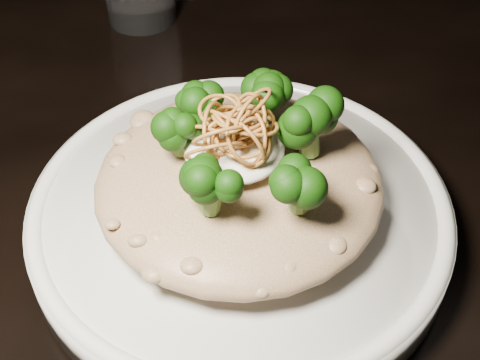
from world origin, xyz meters
TOP-DOWN VIEW (x-y plane):
  - table at (0.00, 0.00)m, footprint 1.10×0.80m
  - plate at (-0.02, -0.03)m, footprint 0.31×0.31m
  - risotto at (-0.02, -0.04)m, footprint 0.21×0.21m
  - broccoli at (-0.02, -0.04)m, footprint 0.16×0.16m
  - cheese at (-0.03, -0.04)m, footprint 0.07×0.07m
  - shallots at (-0.03, -0.04)m, footprint 0.07×0.07m

SIDE VIEW (x-z plane):
  - table at x=0.00m, z-range 0.29..1.04m
  - plate at x=-0.02m, z-range 0.75..0.78m
  - risotto at x=-0.02m, z-range 0.78..0.83m
  - cheese at x=-0.03m, z-range 0.83..0.85m
  - broccoli at x=-0.02m, z-range 0.83..0.88m
  - shallots at x=-0.03m, z-range 0.85..0.89m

